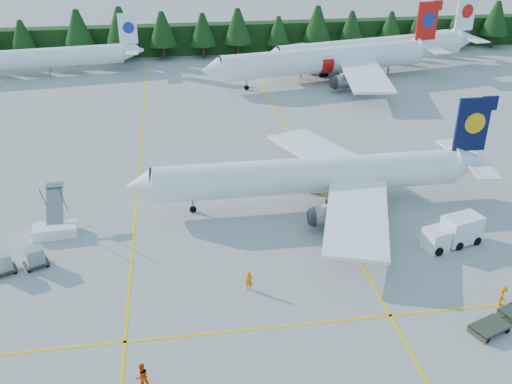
{
  "coord_description": "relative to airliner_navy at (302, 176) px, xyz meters",
  "views": [
    {
      "loc": [
        -9.31,
        -38.75,
        28.23
      ],
      "look_at": [
        -2.14,
        9.43,
        3.5
      ],
      "focal_mm": 40.0,
      "sensor_mm": 36.0,
      "label": 1
    }
  ],
  "objects": [
    {
      "name": "ground",
      "position": [
        -3.16,
        -12.7,
        -3.25
      ],
      "size": [
        320.0,
        320.0,
        0.0
      ],
      "primitive_type": "plane",
      "color": "#A1A19C",
      "rests_on": "ground"
    },
    {
      "name": "taxi_stripe_a",
      "position": [
        -17.16,
        7.3,
        -3.24
      ],
      "size": [
        0.25,
        120.0,
        0.01
      ],
      "primitive_type": "cube",
      "color": "yellow",
      "rests_on": "ground"
    },
    {
      "name": "taxi_stripe_b",
      "position": [
        2.84,
        7.3,
        -3.24
      ],
      "size": [
        0.25,
        120.0,
        0.01
      ],
      "primitive_type": "cube",
      "color": "yellow",
      "rests_on": "ground"
    },
    {
      "name": "taxi_stripe_cross",
      "position": [
        -3.16,
        -18.7,
        -3.24
      ],
      "size": [
        80.0,
        0.25,
        0.01
      ],
      "primitive_type": "cube",
      "color": "yellow",
      "rests_on": "ground"
    },
    {
      "name": "treeline_hedge",
      "position": [
        -3.16,
        69.3,
        -0.25
      ],
      "size": [
        220.0,
        4.0,
        6.0
      ],
      "primitive_type": "cube",
      "color": "black",
      "rests_on": "ground"
    },
    {
      "name": "airliner_navy",
      "position": [
        0.0,
        0.0,
        0.0
      ],
      "size": [
        37.1,
        30.56,
        10.8
      ],
      "rotation": [
        0.0,
        0.0,
        -0.0
      ],
      "color": "white",
      "rests_on": "ground"
    },
    {
      "name": "airliner_red",
      "position": [
        12.9,
        44.11,
        0.58
      ],
      "size": [
        43.45,
        35.44,
        12.73
      ],
      "rotation": [
        0.0,
        0.0,
        0.18
      ],
      "color": "white",
      "rests_on": "ground"
    },
    {
      "name": "airliner_far_left",
      "position": [
        -37.35,
        55.85,
        0.0
      ],
      "size": [
        35.57,
        7.64,
        10.36
      ],
      "rotation": [
        0.0,
        0.0,
        0.13
      ],
      "color": "white",
      "rests_on": "ground"
    },
    {
      "name": "airliner_far_right",
      "position": [
        23.06,
        49.91,
        0.8
      ],
      "size": [
        43.79,
        13.28,
        12.91
      ],
      "rotation": [
        0.0,
        0.0,
        0.22
      ],
      "color": "white",
      "rests_on": "ground"
    },
    {
      "name": "airstairs",
      "position": [
        -24.47,
        -2.32,
        -2.46
      ],
      "size": [
        4.15,
        5.63,
        3.63
      ],
      "rotation": [
        0.0,
        0.0,
        0.06
      ],
      "color": "white",
      "rests_on": "ground"
    },
    {
      "name": "service_truck",
      "position": [
        11.97,
        -9.74,
        -1.91
      ],
      "size": [
        5.93,
        3.47,
        2.7
      ],
      "rotation": [
        0.0,
        0.0,
        0.28
      ],
      "color": "white",
      "rests_on": "ground"
    },
    {
      "name": "uld_pair",
      "position": [
        -26.54,
        -8.14,
        -2.2
      ],
      "size": [
        5.02,
        2.87,
        1.56
      ],
      "rotation": [
        0.0,
        0.0,
        0.42
      ],
      "color": "#313829",
      "rests_on": "ground"
    },
    {
      "name": "crew_a",
      "position": [
        -7.43,
        -13.81,
        -2.4
      ],
      "size": [
        0.66,
        0.48,
        1.68
      ],
      "primitive_type": "imported",
      "rotation": [
        0.0,
        0.0,
        -0.13
      ],
      "color": "orange",
      "rests_on": "ground"
    },
    {
      "name": "crew_b",
      "position": [
        -15.73,
        -23.28,
        -2.27
      ],
      "size": [
        1.16,
        1.05,
        1.96
      ],
      "primitive_type": "imported",
      "rotation": [
        0.0,
        0.0,
        3.53
      ],
      "color": "#DC4404",
      "rests_on": "ground"
    },
    {
      "name": "crew_c",
      "position": [
        11.87,
        -18.69,
        -2.38
      ],
      "size": [
        0.57,
        0.77,
        1.72
      ],
      "primitive_type": "imported",
      "rotation": [
        0.0,
        0.0,
        1.45
      ],
      "color": "orange",
      "rests_on": "ground"
    }
  ]
}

